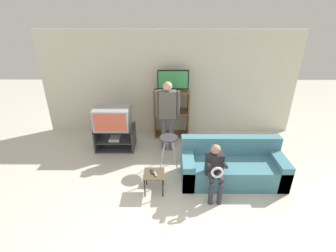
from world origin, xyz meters
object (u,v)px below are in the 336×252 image
at_px(media_shelf, 171,113).
at_px(folding_stool, 169,143).
at_px(snack_table, 154,176).
at_px(couch, 231,166).
at_px(person_seated_child, 215,168).
at_px(person_standing_adult, 167,110).
at_px(remote_control_white, 155,174).
at_px(television_main, 112,118).
at_px(remote_control_black, 152,172).
at_px(television_flat, 173,81).
at_px(tv_stand, 115,137).

distance_m(media_shelf, folding_stool, 1.47).
bearing_deg(snack_table, couch, 14.13).
distance_m(couch, person_seated_child, 0.70).
relative_size(folding_stool, person_standing_adult, 0.44).
distance_m(remote_control_white, couch, 1.50).
bearing_deg(person_standing_adult, media_shelf, 83.05).
distance_m(television_main, remote_control_black, 1.85).
distance_m(media_shelf, person_seated_child, 2.43).
bearing_deg(person_standing_adult, snack_table, -98.95).
distance_m(media_shelf, snack_table, 2.26).
bearing_deg(remote_control_white, media_shelf, 63.45).
bearing_deg(folding_stool, remote_control_white, -106.62).
relative_size(remote_control_white, person_seated_child, 0.15).
distance_m(television_main, television_flat, 1.68).
bearing_deg(snack_table, remote_control_white, -46.84).
xyz_separation_m(remote_control_white, person_seated_child, (1.01, -0.07, 0.19)).
bearing_deg(remote_control_black, folding_stool, 51.68).
distance_m(person_standing_adult, person_seated_child, 1.81).
relative_size(snack_table, remote_control_black, 2.65).
bearing_deg(person_seated_child, television_flat, 106.27).
bearing_deg(folding_stool, person_standing_adult, 92.32).
distance_m(tv_stand, media_shelf, 1.52).
relative_size(tv_stand, media_shelf, 0.74).
bearing_deg(person_standing_adult, couch, -41.46).
distance_m(tv_stand, folding_stool, 1.54).
xyz_separation_m(couch, person_standing_adult, (-1.24, 1.09, 0.72)).
bearing_deg(folding_stool, snack_table, -109.33).
xyz_separation_m(snack_table, person_seated_child, (1.04, -0.11, 0.26)).
relative_size(television_main, television_flat, 1.04).
bearing_deg(remote_control_white, television_main, 104.59).
xyz_separation_m(media_shelf, couch, (1.15, -1.84, -0.34)).
height_order(person_standing_adult, person_seated_child, person_standing_adult).
xyz_separation_m(remote_control_black, person_seated_child, (1.07, -0.14, 0.19)).
bearing_deg(couch, person_standing_adult, 138.54).
bearing_deg(remote_control_black, television_main, 107.29).
height_order(television_main, couch, television_main).
xyz_separation_m(snack_table, couch, (1.47, 0.37, -0.05)).
height_order(remote_control_white, person_standing_adult, person_standing_adult).
xyz_separation_m(television_flat, snack_table, (-0.36, -2.24, -1.12)).
height_order(snack_table, remote_control_white, remote_control_white).
height_order(media_shelf, remote_control_white, media_shelf).
xyz_separation_m(media_shelf, person_standing_adult, (-0.09, -0.75, 0.38)).
height_order(television_flat, snack_table, television_flat).
bearing_deg(snack_table, person_seated_child, -5.78).
xyz_separation_m(television_main, person_standing_adult, (1.25, -0.08, 0.22)).
bearing_deg(person_seated_child, person_standing_adult, 117.40).
bearing_deg(television_flat, tv_stand, -153.48).
bearing_deg(television_flat, person_standing_adult, -99.45).
height_order(remote_control_white, couch, couch).
height_order(remote_control_black, couch, couch).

